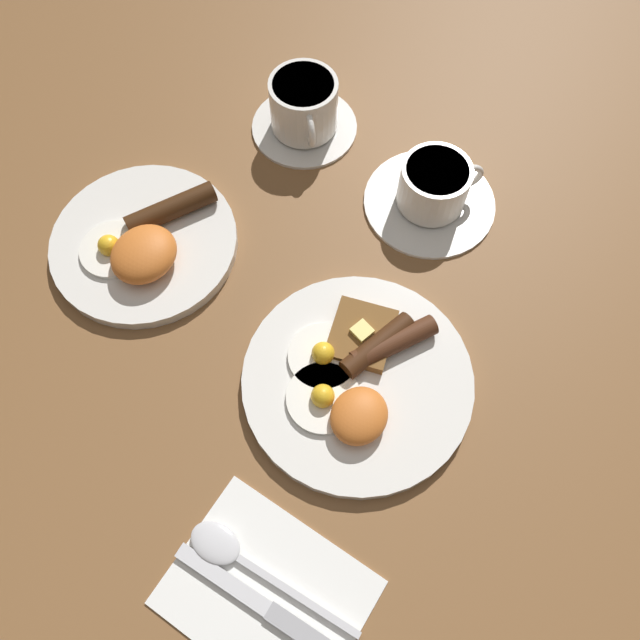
# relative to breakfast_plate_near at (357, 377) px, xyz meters

# --- Properties ---
(ground_plane) EXTENTS (3.00, 3.00, 0.00)m
(ground_plane) POSITION_rel_breakfast_plate_near_xyz_m (-0.00, -0.00, -0.01)
(ground_plane) COLOR brown
(breakfast_plate_near) EXTENTS (0.25, 0.25, 0.04)m
(breakfast_plate_near) POSITION_rel_breakfast_plate_near_xyz_m (0.00, 0.00, 0.00)
(breakfast_plate_near) COLOR silver
(breakfast_plate_near) RESTS_ON ground_plane
(breakfast_plate_far) EXTENTS (0.23, 0.23, 0.05)m
(breakfast_plate_far) POSITION_rel_breakfast_plate_near_xyz_m (0.01, 0.31, 0.00)
(breakfast_plate_far) COLOR silver
(breakfast_plate_far) RESTS_ON ground_plane
(teacup_near) EXTENTS (0.17, 0.17, 0.07)m
(teacup_near) POSITION_rel_breakfast_plate_near_xyz_m (0.26, 0.05, 0.01)
(teacup_near) COLOR silver
(teacup_near) RESTS_ON ground_plane
(teacup_far) EXTENTS (0.14, 0.14, 0.08)m
(teacup_far) POSITION_rel_breakfast_plate_near_xyz_m (0.27, 0.25, 0.02)
(teacup_far) COLOR silver
(teacup_far) RESTS_ON ground_plane
(napkin) EXTENTS (0.15, 0.19, 0.01)m
(napkin) POSITION_rel_breakfast_plate_near_xyz_m (-0.23, -0.04, -0.01)
(napkin) COLOR white
(napkin) RESTS_ON ground_plane
(knife) EXTENTS (0.02, 0.20, 0.01)m
(knife) POSITION_rel_breakfast_plate_near_xyz_m (-0.24, -0.05, -0.01)
(knife) COLOR silver
(knife) RESTS_ON napkin
(spoon) EXTENTS (0.04, 0.19, 0.01)m
(spoon) POSITION_rel_breakfast_plate_near_xyz_m (-0.22, 0.01, -0.00)
(spoon) COLOR silver
(spoon) RESTS_ON napkin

